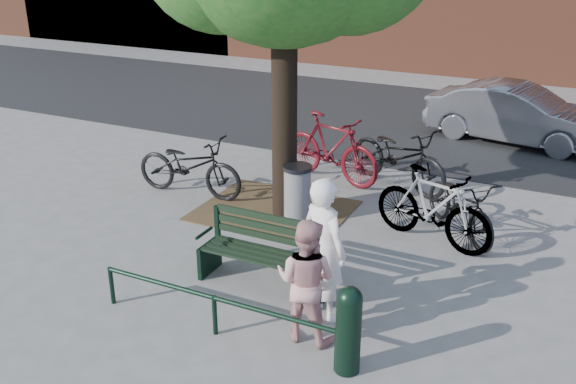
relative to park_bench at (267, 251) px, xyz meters
The scene contains 15 objects.
ground 0.49m from the park_bench, 90.00° to the right, with size 90.00×90.00×0.00m, color gray.
dirt_pit 2.39m from the park_bench, 115.24° to the left, with size 2.40×2.00×0.02m, color brown.
road 8.43m from the park_bench, 90.00° to the left, with size 40.00×7.00×0.01m, color black.
park_bench is the anchor object (origin of this frame).
guard_railing 1.28m from the park_bench, 90.00° to the right, with size 3.06×0.06×0.51m.
person_left 1.10m from the park_bench, 20.94° to the right, with size 0.65×0.42×1.77m, color white.
person_right 1.31m from the park_bench, 42.49° to the right, with size 0.71×0.56×1.47m, color #D0928F.
bollard 2.02m from the park_bench, 37.46° to the right, with size 0.27×0.27×1.01m.
litter_bin 1.98m from the park_bench, 103.94° to the left, with size 0.46×0.46×0.95m.
bicycle_a 3.39m from the park_bench, 141.27° to the left, with size 0.71×2.04×1.07m, color black.
bicycle_b 3.92m from the park_bench, 100.47° to the left, with size 0.59×2.09×1.26m, color #4F0B11.
bicycle_c 4.13m from the park_bench, 83.08° to the left, with size 0.77×2.20×1.16m, color black.
bicycle_d 2.67m from the park_bench, 52.62° to the left, with size 0.54×1.92×1.15m, color gray.
bicycle_e 3.25m from the park_bench, 53.45° to the left, with size 0.64×1.83×0.96m, color black.
parked_car 8.00m from the park_bench, 75.35° to the left, with size 1.33×3.82×1.26m, color slate.
Camera 1 is at (3.50, -6.43, 4.32)m, focal length 40.00 mm.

